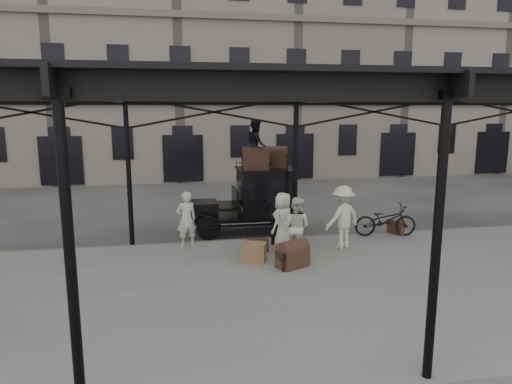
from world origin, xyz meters
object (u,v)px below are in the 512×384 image
porter_left (186,219)px  bicycle (385,220)px  steamer_trunk_roof_near (256,160)px  porter_official (278,215)px  steamer_trunk_platform (293,256)px  taxi (257,197)px

porter_left → bicycle: size_ratio=0.85×
porter_left → steamer_trunk_roof_near: 3.16m
porter_left → porter_official: (2.69, -0.26, 0.09)m
porter_official → steamer_trunk_platform: size_ratio=2.30×
steamer_trunk_platform → taxi: bearing=65.2°
steamer_trunk_roof_near → porter_left: bearing=-142.0°
taxi → porter_left: taxi is taller
porter_official → steamer_trunk_roof_near: size_ratio=2.14×
taxi → bicycle: 4.25m
bicycle → steamer_trunk_roof_near: bearing=77.4°
porter_left → steamer_trunk_platform: size_ratio=2.07×
taxi → porter_official: bearing=-81.9°
steamer_trunk_roof_near → taxi: bearing=76.9°
porter_official → bicycle: 3.59m
taxi → bicycle: size_ratio=1.87×
bicycle → steamer_trunk_roof_near: 4.58m
porter_left → taxi: bearing=-160.8°
taxi → porter_official: (0.28, -2.01, -0.14)m
taxi → porter_official: size_ratio=2.00×
porter_left → steamer_trunk_platform: 3.48m
taxi → bicycle: (3.84, -1.73, -0.54)m
porter_left → porter_official: bearing=157.5°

